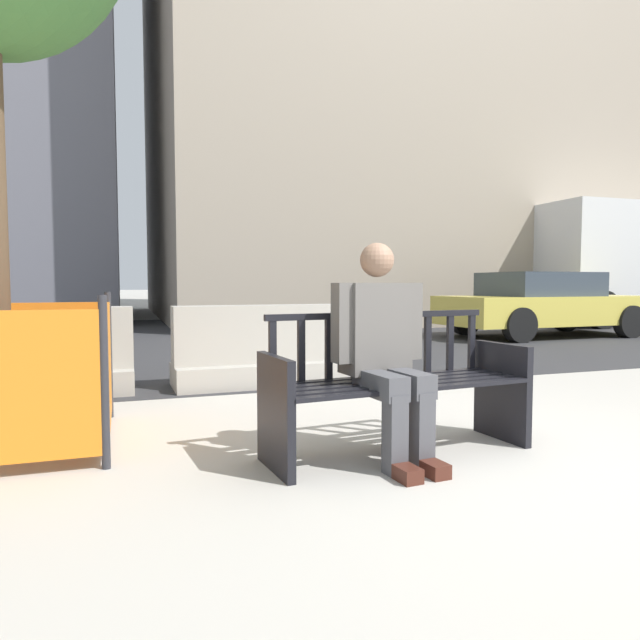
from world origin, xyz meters
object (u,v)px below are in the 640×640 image
object	(u,v)px
car_taxi_near	(544,304)
seated_person	(383,346)
jersey_barrier_centre	(269,352)
jersey_barrier_left	(21,361)
street_bench	(397,390)

from	to	relation	value
car_taxi_near	seated_person	bearing A→B (deg)	-136.48
seated_person	car_taxi_near	xyz separation A→B (m)	(6.54, 6.21, -0.04)
seated_person	jersey_barrier_centre	bearing A→B (deg)	90.39
jersey_barrier_left	car_taxi_near	size ratio (longest dim) A/B	0.47
street_bench	jersey_barrier_left	distance (m)	3.73
seated_person	car_taxi_near	size ratio (longest dim) A/B	0.31
jersey_barrier_centre	jersey_barrier_left	world-z (taller)	same
seated_person	street_bench	bearing A→B (deg)	27.41
jersey_barrier_centre	car_taxi_near	world-z (taller)	car_taxi_near
jersey_barrier_centre	jersey_barrier_left	size ratio (longest dim) A/B	1.01
street_bench	jersey_barrier_centre	xyz separation A→B (m)	(-0.15, 2.66, -0.06)
street_bench	jersey_barrier_centre	distance (m)	2.67
seated_person	car_taxi_near	distance (m)	9.02
seated_person	car_taxi_near	world-z (taller)	seated_person
jersey_barrier_centre	car_taxi_near	distance (m)	7.43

